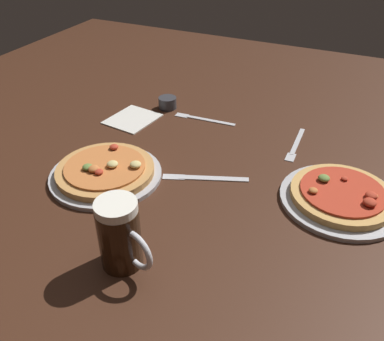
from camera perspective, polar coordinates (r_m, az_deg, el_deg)
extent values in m
cube|color=#3D2114|center=(1.14, 0.00, -1.45)|extent=(2.40, 2.40, 0.03)
cylinder|color=#B2B2B7|center=(1.15, -11.58, -0.59)|extent=(0.30, 0.30, 0.01)
cylinder|color=tan|center=(1.14, -11.66, 0.03)|extent=(0.26, 0.26, 0.02)
cylinder|color=#C67038|center=(1.14, -11.73, 0.53)|extent=(0.21, 0.21, 0.01)
ellipsoid|color=olive|center=(1.13, -13.96, 0.46)|extent=(0.03, 0.03, 0.01)
ellipsoid|color=#DBC67A|center=(1.11, -7.67, 0.81)|extent=(0.03, 0.03, 0.02)
ellipsoid|color=#C67038|center=(1.12, -13.20, 0.24)|extent=(0.03, 0.03, 0.01)
ellipsoid|color=#B73823|center=(1.20, -10.53, 3.17)|extent=(0.02, 0.02, 0.01)
ellipsoid|color=#DBC67A|center=(1.12, -10.73, 0.85)|extent=(0.03, 0.03, 0.02)
ellipsoid|color=#B73823|center=(1.10, -12.51, -0.18)|extent=(0.02, 0.02, 0.01)
cylinder|color=#B2B2B7|center=(1.11, 19.49, -3.74)|extent=(0.30, 0.30, 0.01)
cylinder|color=tan|center=(1.10, 19.63, -3.12)|extent=(0.25, 0.25, 0.02)
cylinder|color=#B73823|center=(1.09, 19.75, -2.62)|extent=(0.20, 0.20, 0.01)
ellipsoid|color=olive|center=(1.10, 17.44, -0.98)|extent=(0.03, 0.03, 0.01)
ellipsoid|color=#C67038|center=(1.09, 23.49, -3.17)|extent=(0.02, 0.02, 0.01)
ellipsoid|color=#B73823|center=(1.12, 19.98, -1.03)|extent=(0.02, 0.02, 0.01)
ellipsoid|color=#B73823|center=(1.08, 23.09, -3.11)|extent=(0.03, 0.03, 0.01)
ellipsoid|color=#B73823|center=(1.06, 22.95, -3.99)|extent=(0.03, 0.03, 0.02)
ellipsoid|color=#C67038|center=(1.05, 16.11, -2.61)|extent=(0.02, 0.02, 0.01)
cylinder|color=black|center=(0.86, -10.00, -8.84)|extent=(0.09, 0.09, 0.14)
cylinder|color=white|center=(0.81, -10.55, -4.80)|extent=(0.08, 0.08, 0.02)
torus|color=silver|center=(0.83, -7.58, -10.66)|extent=(0.09, 0.04, 0.09)
cylinder|color=#333338|center=(1.49, -3.34, 9.14)|extent=(0.06, 0.06, 0.04)
cube|color=silver|center=(1.43, -8.07, 7.00)|extent=(0.16, 0.18, 0.01)
cube|color=silver|center=(1.32, 14.09, 3.92)|extent=(0.02, 0.17, 0.01)
cube|color=silver|center=(1.24, 13.20, 1.83)|extent=(0.03, 0.04, 0.00)
cube|color=silver|center=(1.12, 2.99, -1.02)|extent=(0.18, 0.08, 0.01)
cube|color=silver|center=(1.13, -2.49, -0.80)|extent=(0.06, 0.04, 0.00)
cube|color=silver|center=(1.41, 2.47, 6.84)|extent=(0.17, 0.02, 0.01)
cube|color=silver|center=(1.44, -1.35, 7.54)|extent=(0.05, 0.03, 0.00)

